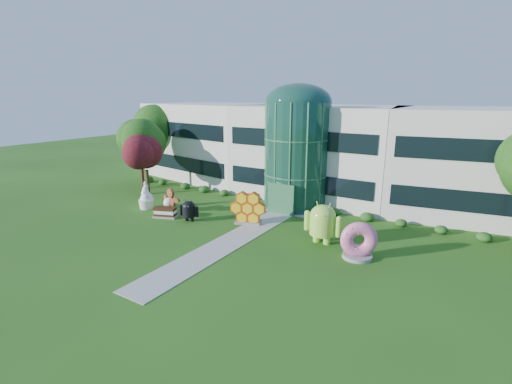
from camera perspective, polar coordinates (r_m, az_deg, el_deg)
The scene contains 14 objects.
ground at distance 26.53m, azimuth -5.55°, elevation -8.49°, with size 140.00×140.00×0.00m, color #215114.
building at distance 40.53m, azimuth 10.05°, elevation 6.35°, with size 46.00×15.00×9.30m, color beige, non-canonical shape.
atrium at distance 35.07m, azimuth 6.31°, elevation 5.60°, with size 6.00×6.00×9.80m, color #194738.
walkway at distance 28.01m, azimuth -3.05°, elevation -7.11°, with size 2.40×20.00×0.04m, color #9E9E93.
tree_red at distance 41.24m, azimuth -16.49°, elevation 3.78°, with size 4.00×4.00×6.00m, color #3F0C14, non-canonical shape.
trees_backdrop at distance 36.08m, azimuth 6.98°, elevation 4.71°, with size 52.00×8.00×8.40m, color #204310, non-canonical shape.
android_green at distance 27.05m, azimuth 10.20°, elevation -4.37°, with size 2.97×1.98×3.37m, color #A2DE47, non-canonical shape.
android_black at distance 31.88m, azimuth -10.29°, elevation -2.64°, with size 1.82×1.22×2.07m, color black, non-canonical shape.
donut at distance 25.27m, azimuth 15.47°, elevation -7.08°, with size 2.45×1.18×2.55m, color #DC549B, non-canonical shape.
gingerbread at distance 34.56m, azimuth -12.94°, elevation -1.24°, with size 2.44×0.94×2.26m, color brown, non-canonical shape.
ice_cream_sandwich at distance 33.42m, azimuth -13.77°, elevation -3.06°, with size 2.02×1.01×0.90m, color black, non-canonical shape.
honeycomb at distance 30.73m, azimuth -1.25°, elevation -2.67°, with size 3.15×1.12×2.47m, color yellow, non-canonical shape.
froyo at distance 36.23m, azimuth -16.59°, elevation -0.43°, with size 1.54×1.54×2.65m, color white, non-canonical shape.
cupcake at distance 34.97m, azimuth -13.19°, elevation -1.83°, with size 1.13×1.13×1.36m, color white, non-canonical shape.
Camera 1 is at (15.04, -19.19, 10.48)m, focal length 26.00 mm.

